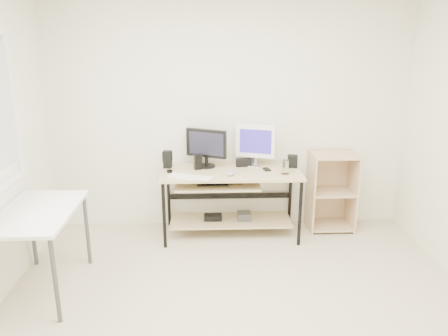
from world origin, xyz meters
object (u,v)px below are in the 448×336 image
shelf_unit (331,190)px  white_imac (255,142)px  black_monitor (206,146)px  audio_controller (198,162)px  side_table (38,220)px  desk (229,189)px

shelf_unit → white_imac: 1.04m
black_monitor → audio_controller: (-0.09, -0.09, -0.16)m
shelf_unit → side_table: bearing=-156.7°
shelf_unit → white_imac: bearing=179.0°
desk → audio_controller: 0.45m
desk → black_monitor: black_monitor is taller
shelf_unit → audio_controller: audio_controller is taller
shelf_unit → black_monitor: black_monitor is taller
desk → white_imac: white_imac is taller
shelf_unit → audio_controller: 1.56m
desk → audio_controller: audio_controller is taller
shelf_unit → white_imac: size_ratio=1.92×
desk → black_monitor: size_ratio=3.40×
desk → side_table: size_ratio=1.50×
desk → white_imac: bearing=30.4°
desk → shelf_unit: 1.19m
white_imac → black_monitor: bearing=-159.7°
white_imac → audio_controller: size_ratio=2.76×
side_table → black_monitor: black_monitor is taller
audio_controller → white_imac: bearing=-10.4°
audio_controller → desk: bearing=-31.7°
desk → white_imac: 0.60m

